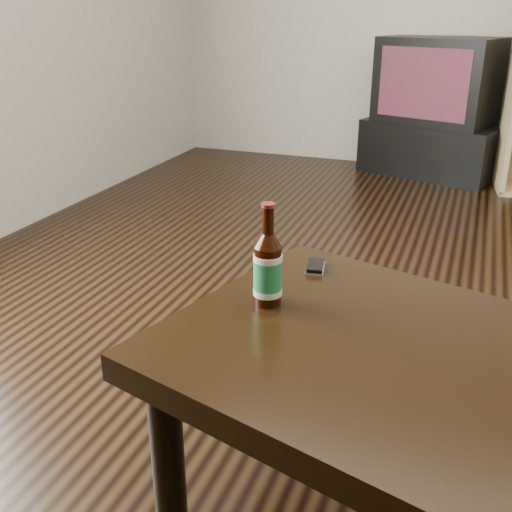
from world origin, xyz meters
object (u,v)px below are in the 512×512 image
(beer_bottle, at_px, (268,270))
(phone, at_px, (316,267))
(coffee_table, at_px, (470,404))
(tv, at_px, (438,81))
(tv_stand, at_px, (430,148))

(beer_bottle, distance_m, phone, 0.26)
(coffee_table, relative_size, beer_bottle, 5.77)
(tv, height_order, beer_bottle, tv)
(phone, bearing_deg, tv_stand, 79.20)
(beer_bottle, bearing_deg, coffee_table, -17.36)
(beer_bottle, xyz_separation_m, phone, (0.06, 0.24, -0.08))
(tv, bearing_deg, phone, -71.98)
(tv_stand, xyz_separation_m, coffee_table, (0.39, -3.46, 0.24))
(tv_stand, relative_size, phone, 9.82)
(tv, xyz_separation_m, phone, (-0.04, -3.07, -0.17))
(tv, relative_size, phone, 9.24)
(tv, height_order, coffee_table, tv)
(coffee_table, relative_size, phone, 15.22)
(tv, bearing_deg, coffee_table, -64.79)
(coffee_table, bearing_deg, tv_stand, 96.37)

